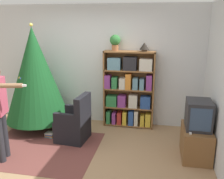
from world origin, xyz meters
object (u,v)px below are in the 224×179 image
(television, at_px, (199,115))
(table_lamp, at_px, (144,46))
(christmas_tree, at_px, (35,74))
(bookshelf, at_px, (129,91))
(armchair, at_px, (74,124))
(potted_plant, at_px, (115,41))

(television, distance_m, table_lamp, 1.77)
(christmas_tree, xyz_separation_m, table_lamp, (2.20, 0.46, 0.57))
(bookshelf, relative_size, christmas_tree, 0.75)
(bookshelf, relative_size, armchair, 1.79)
(television, xyz_separation_m, christmas_tree, (-3.19, 0.63, 0.41))
(table_lamp, bearing_deg, potted_plant, 180.00)
(television, bearing_deg, armchair, 174.75)
(bookshelf, bearing_deg, table_lamp, 1.28)
(bookshelf, xyz_separation_m, television, (1.29, -1.08, -0.04))
(bookshelf, bearing_deg, potted_plant, 178.76)
(armchair, distance_m, potted_plant, 1.87)
(bookshelf, height_order, potted_plant, potted_plant)
(christmas_tree, relative_size, armchair, 2.40)
(television, relative_size, armchair, 0.52)
(bookshelf, distance_m, table_lamp, 1.00)
(christmas_tree, bearing_deg, potted_plant, 15.93)
(potted_plant, relative_size, table_lamp, 1.64)
(christmas_tree, height_order, armchair, christmas_tree)
(potted_plant, bearing_deg, table_lamp, 0.00)
(christmas_tree, distance_m, table_lamp, 2.32)
(table_lamp, bearing_deg, bookshelf, -178.72)
(armchair, bearing_deg, christmas_tree, -108.68)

